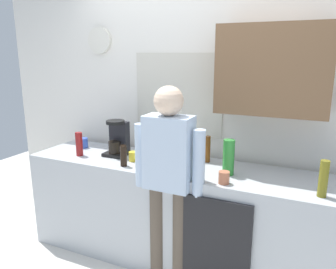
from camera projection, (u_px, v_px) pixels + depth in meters
The scene contains 14 objects.
kitchen_counter at pixel (183, 215), 2.88m from camera, with size 2.85×0.64×0.90m, color #B2B7BC.
dishwasher_panel at pixel (213, 249), 2.44m from camera, with size 0.56×0.02×0.81m, color black.
back_wall_assembly at pixel (209, 106), 2.98m from camera, with size 4.45×0.42×2.60m.
coffee_maker at pixel (118, 139), 3.05m from camera, with size 0.20×0.20×0.33m.
bottle_olive_oil at pixel (323, 179), 2.15m from camera, with size 0.06×0.06×0.25m, color olive.
bottle_red_vinegar at pixel (79, 144), 3.03m from camera, with size 0.06×0.06×0.22m, color maroon.
bottle_clear_soda at pixel (229, 157), 2.54m from camera, with size 0.09×0.09×0.28m, color #2D8C33.
bottle_dark_sauce at pixel (124, 156), 2.75m from camera, with size 0.06×0.06×0.18m, color black.
bottle_amber_beer at pixel (207, 149), 2.85m from camera, with size 0.06×0.06×0.23m, color brown.
cup_blue_mug at pixel (84, 143), 3.30m from camera, with size 0.08×0.08×0.10m, color #3351B2.
cup_yellow_cup at pixel (133, 156), 2.89m from camera, with size 0.07×0.07×0.09m, color yellow.
cup_terracotta_mug at pixel (224, 178), 2.38m from camera, with size 0.08×0.08×0.09m, color #B26647.
dish_soap at pixel (169, 163), 2.61m from camera, with size 0.06×0.06×0.18m.
person_at_sink at pixel (169, 172), 2.49m from camera, with size 0.57×0.22×1.60m.
Camera 1 is at (0.98, -2.14, 1.82)m, focal length 35.15 mm.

